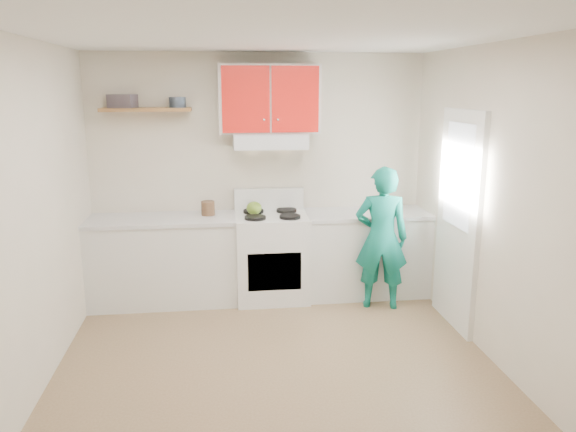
{
  "coord_description": "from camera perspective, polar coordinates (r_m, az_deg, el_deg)",
  "views": [
    {
      "loc": [
        -0.43,
        -4.1,
        2.25
      ],
      "look_at": [
        0.15,
        0.55,
        1.15
      ],
      "focal_mm": 34.53,
      "sensor_mm": 36.0,
      "label": 1
    }
  ],
  "objects": [
    {
      "name": "floor",
      "position": [
        4.69,
        -1.02,
        -15.43
      ],
      "size": [
        3.8,
        3.8,
        0.0
      ],
      "primitive_type": "plane",
      "color": "brown",
      "rests_on": "ground"
    },
    {
      "name": "ceiling",
      "position": [
        4.13,
        -1.18,
        18.07
      ],
      "size": [
        3.6,
        3.8,
        0.04
      ],
      "primitive_type": "cube",
      "color": "white",
      "rests_on": "floor"
    },
    {
      "name": "back_wall",
      "position": [
        6.09,
        -2.98,
        4.22
      ],
      "size": [
        3.6,
        0.04,
        2.6
      ],
      "primitive_type": "cube",
      "color": "beige",
      "rests_on": "floor"
    },
    {
      "name": "front_wall",
      "position": [
        2.43,
        3.7,
        -9.81
      ],
      "size": [
        3.6,
        0.04,
        2.6
      ],
      "primitive_type": "cube",
      "color": "beige",
      "rests_on": "floor"
    },
    {
      "name": "left_wall",
      "position": [
        4.42,
        -24.97,
        -0.44
      ],
      "size": [
        0.04,
        3.8,
        2.6
      ],
      "primitive_type": "cube",
      "color": "beige",
      "rests_on": "floor"
    },
    {
      "name": "right_wall",
      "position": [
        4.76,
        21.0,
        0.82
      ],
      "size": [
        0.04,
        3.8,
        2.6
      ],
      "primitive_type": "cube",
      "color": "beige",
      "rests_on": "floor"
    },
    {
      "name": "door",
      "position": [
        5.42,
        17.1,
        -0.44
      ],
      "size": [
        0.05,
        0.85,
        2.05
      ],
      "primitive_type": "cube",
      "color": "white",
      "rests_on": "floor"
    },
    {
      "name": "door_glass",
      "position": [
        5.33,
        17.15,
        4.0
      ],
      "size": [
        0.01,
        0.55,
        0.95
      ],
      "primitive_type": "cube",
      "color": "white",
      "rests_on": "door"
    },
    {
      "name": "counter_left",
      "position": [
        6.01,
        -12.65,
        -4.55
      ],
      "size": [
        1.52,
        0.6,
        0.9
      ],
      "primitive_type": "cube",
      "color": "silver",
      "rests_on": "floor"
    },
    {
      "name": "counter_right",
      "position": [
        6.18,
        7.95,
        -3.85
      ],
      "size": [
        1.32,
        0.6,
        0.9
      ],
      "primitive_type": "cube",
      "color": "silver",
      "rests_on": "floor"
    },
    {
      "name": "stove",
      "position": [
        5.97,
        -1.7,
        -4.23
      ],
      "size": [
        0.76,
        0.65,
        0.92
      ],
      "primitive_type": "cube",
      "color": "white",
      "rests_on": "floor"
    },
    {
      "name": "range_hood",
      "position": [
        5.83,
        -1.88,
        7.75
      ],
      "size": [
        0.76,
        0.44,
        0.15
      ],
      "primitive_type": "cube",
      "color": "silver",
      "rests_on": "back_wall"
    },
    {
      "name": "upper_cabinets",
      "position": [
        5.86,
        -1.96,
        11.94
      ],
      "size": [
        1.02,
        0.33,
        0.7
      ],
      "primitive_type": "cube",
      "color": "red",
      "rests_on": "back_wall"
    },
    {
      "name": "shelf",
      "position": [
        5.9,
        -14.37,
        10.58
      ],
      "size": [
        0.9,
        0.3,
        0.04
      ],
      "primitive_type": "cube",
      "color": "brown",
      "rests_on": "back_wall"
    },
    {
      "name": "books",
      "position": [
        5.93,
        -16.68,
        11.27
      ],
      "size": [
        0.3,
        0.25,
        0.13
      ],
      "primitive_type": "cube",
      "rotation": [
        0.0,
        0.0,
        -0.28
      ],
      "color": "#473E47",
      "rests_on": "shelf"
    },
    {
      "name": "tin",
      "position": [
        5.88,
        -11.31,
        11.41
      ],
      "size": [
        0.2,
        0.2,
        0.11
      ],
      "primitive_type": "cylinder",
      "rotation": [
        0.0,
        0.0,
        0.19
      ],
      "color": "#333D4C",
      "rests_on": "shelf"
    },
    {
      "name": "kettle",
      "position": [
        5.88,
        -3.51,
        0.83
      ],
      "size": [
        0.22,
        0.22,
        0.14
      ],
      "primitive_type": "ellipsoid",
      "rotation": [
        0.0,
        0.0,
        -0.41
      ],
      "color": "olive",
      "rests_on": "stove"
    },
    {
      "name": "crock",
      "position": [
        5.9,
        -8.23,
        0.7
      ],
      "size": [
        0.18,
        0.18,
        0.17
      ],
      "primitive_type": "cylinder",
      "rotation": [
        0.0,
        0.0,
        0.36
      ],
      "color": "#4D3421",
      "rests_on": "counter_left"
    },
    {
      "name": "cutting_board",
      "position": [
        5.99,
        4.28,
        0.25
      ],
      "size": [
        0.38,
        0.32,
        0.02
      ],
      "primitive_type": "cube",
      "rotation": [
        0.0,
        0.0,
        -0.23
      ],
      "color": "olive",
      "rests_on": "counter_right"
    },
    {
      "name": "silicone_mat",
      "position": [
        6.13,
        10.89,
        0.29
      ],
      "size": [
        0.32,
        0.28,
        0.01
      ],
      "primitive_type": "cube",
      "rotation": [
        0.0,
        0.0,
        0.1
      ],
      "color": "red",
      "rests_on": "counter_right"
    },
    {
      "name": "person",
      "position": [
        5.73,
        9.6,
        -2.26
      ],
      "size": [
        0.6,
        0.46,
        1.48
      ],
      "primitive_type": "imported",
      "rotation": [
        0.0,
        0.0,
        2.92
      ],
      "color": "#0D7564",
      "rests_on": "floor"
    }
  ]
}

